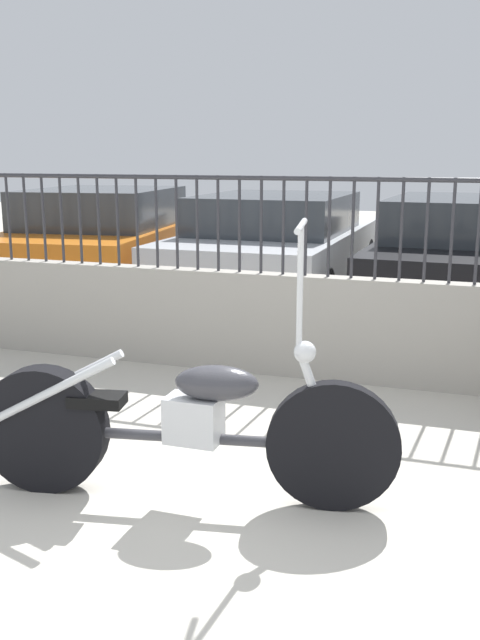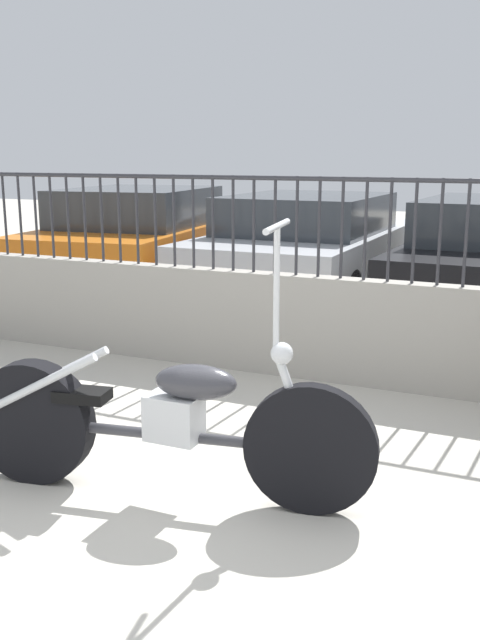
{
  "view_description": "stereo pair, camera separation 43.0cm",
  "coord_description": "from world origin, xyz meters",
  "views": [
    {
      "loc": [
        1.18,
        -2.72,
        1.75
      ],
      "look_at": [
        -0.25,
        1.55,
        0.7
      ],
      "focal_mm": 40.0,
      "sensor_mm": 36.0,
      "label": 1
    },
    {
      "loc": [
        1.58,
        -2.56,
        1.75
      ],
      "look_at": [
        -0.25,
        1.55,
        0.7
      ],
      "focal_mm": 40.0,
      "sensor_mm": 36.0,
      "label": 2
    }
  ],
  "objects": [
    {
      "name": "ground_plane",
      "position": [
        0.0,
        0.0,
        0.0
      ],
      "size": [
        40.0,
        40.0,
        0.0
      ],
      "primitive_type": "plane",
      "color": "#B7B2A5"
    },
    {
      "name": "car_orange",
      "position": [
        -3.22,
        5.21,
        0.68
      ],
      "size": [
        2.21,
        4.19,
        1.34
      ],
      "rotation": [
        0.0,
        0.0,
        1.69
      ],
      "color": "black",
      "rests_on": "ground_plane"
    },
    {
      "name": "car_silver",
      "position": [
        -1.09,
        5.53,
        0.66
      ],
      "size": [
        1.82,
        4.28,
        1.29
      ],
      "rotation": [
        0.0,
        0.0,
        1.56
      ],
      "color": "black",
      "rests_on": "ground_plane"
    },
    {
      "name": "motorcycle_dark_grey",
      "position": [
        -0.3,
        0.41,
        0.4
      ],
      "size": [
        2.18,
        0.64,
        1.45
      ],
      "rotation": [
        0.0,
        0.0,
        0.18
      ],
      "color": "black",
      "rests_on": "ground_plane"
    },
    {
      "name": "low_wall",
      "position": [
        0.0,
        2.68,
        0.41
      ],
      "size": [
        9.43,
        0.18,
        0.82
      ],
      "color": "#9E998E",
      "rests_on": "ground_plane"
    },
    {
      "name": "fence_railing",
      "position": [
        -0.0,
        2.68,
        1.33
      ],
      "size": [
        9.43,
        0.04,
        0.77
      ],
      "color": "#2D2D33",
      "rests_on": "low_wall"
    }
  ]
}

